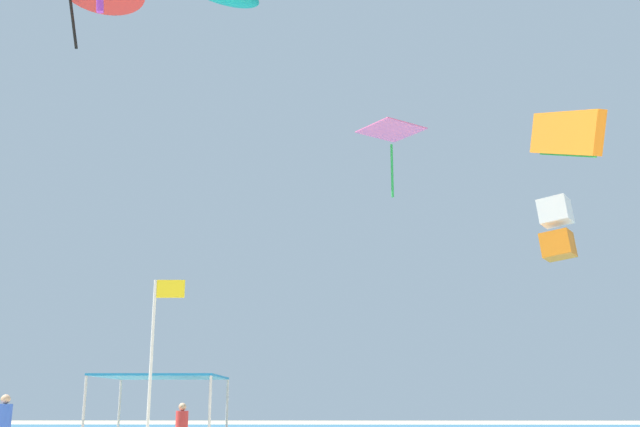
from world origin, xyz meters
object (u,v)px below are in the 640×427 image
at_px(person_central, 182,425).
at_px(kite_parafoil_orange, 565,134).
at_px(kite_box_white, 557,228).
at_px(banner_flag, 155,361).
at_px(person_near_tent, 3,421).
at_px(kite_diamond_pink, 391,134).
at_px(canopy_tent, 163,379).

distance_m(person_central, kite_parafoil_orange, 21.14).
height_order(kite_parafoil_orange, kite_box_white, kite_parafoil_orange).
bearing_deg(banner_flag, person_near_tent, 128.41).
bearing_deg(person_near_tent, banner_flag, -91.74).
height_order(kite_diamond_pink, kite_parafoil_orange, kite_diamond_pink).
bearing_deg(person_central, canopy_tent, 84.65).
bearing_deg(kite_box_white, person_near_tent, 158.02).
bearing_deg(person_near_tent, person_central, -27.14).
xyz_separation_m(person_central, kite_diamond_pink, (8.04, 17.19, 15.64)).
bearing_deg(banner_flag, canopy_tent, 100.84).
distance_m(person_central, kite_diamond_pink, 24.59).
bearing_deg(person_central, kite_diamond_pink, -118.08).
bearing_deg(kite_box_white, kite_diamond_pink, 106.78).
distance_m(person_central, banner_flag, 8.85).
bearing_deg(kite_diamond_pink, kite_parafoil_orange, 92.95).
height_order(banner_flag, kite_parafoil_orange, kite_parafoil_orange).
bearing_deg(person_near_tent, kite_diamond_pink, 14.63).
bearing_deg(kite_parafoil_orange, kite_box_white, 159.42).
relative_size(canopy_tent, banner_flag, 0.84).
height_order(person_central, kite_box_white, kite_box_white).
bearing_deg(kite_parafoil_orange, person_central, -69.71).
xyz_separation_m(person_near_tent, person_central, (4.90, 1.13, -0.14)).
bearing_deg(kite_parafoil_orange, banner_flag, -48.11).
height_order(kite_diamond_pink, kite_box_white, kite_diamond_pink).
relative_size(canopy_tent, person_central, 2.10).
distance_m(person_central, kite_box_white, 24.27).
bearing_deg(kite_box_white, kite_parafoil_orange, -161.03).
relative_size(person_near_tent, kite_box_white, 0.55).
height_order(canopy_tent, person_central, canopy_tent).
xyz_separation_m(canopy_tent, banner_flag, (1.18, -6.18, 0.15)).
xyz_separation_m(canopy_tent, kite_diamond_pink, (8.14, 19.68, 14.38)).
relative_size(canopy_tent, kite_parafoil_orange, 0.51).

